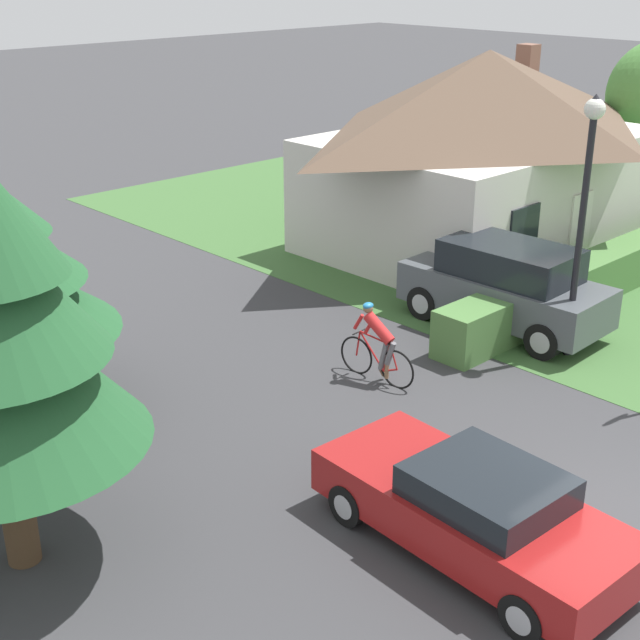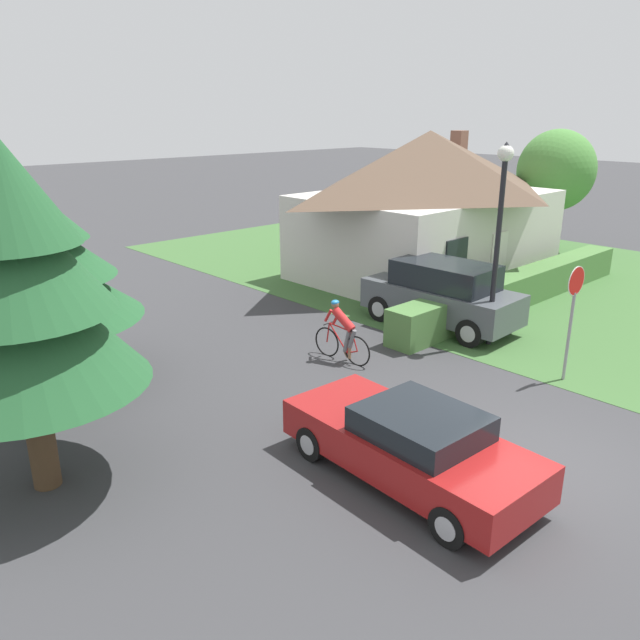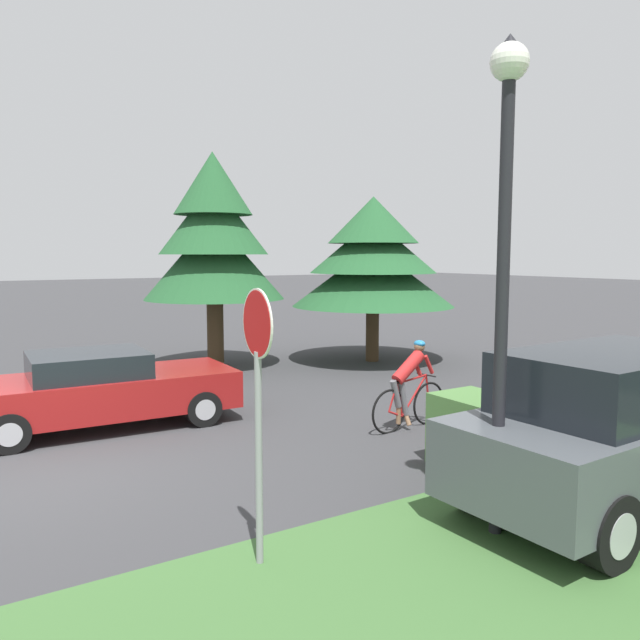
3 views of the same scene
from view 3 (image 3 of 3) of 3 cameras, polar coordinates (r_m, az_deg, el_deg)
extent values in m
plane|color=#38383A|center=(9.52, -23.99, -12.85)|extent=(140.00, 140.00, 0.00)
cube|color=maroon|center=(11.53, -19.22, -6.35)|extent=(2.02, 4.56, 0.65)
cube|color=black|center=(11.39, -20.44, -3.82)|extent=(1.68, 1.95, 0.41)
cylinder|color=black|center=(12.70, -13.02, -6.33)|extent=(0.29, 0.64, 0.62)
cylinder|color=#ADADB2|center=(12.70, -13.02, -6.33)|extent=(0.29, 0.37, 0.36)
cylinder|color=black|center=(11.20, -10.65, -7.94)|extent=(0.29, 0.64, 0.62)
cylinder|color=#ADADB2|center=(11.20, -10.65, -7.94)|extent=(0.29, 0.37, 0.36)
cylinder|color=black|center=(12.21, -26.97, -7.33)|extent=(0.29, 0.64, 0.62)
cylinder|color=#ADADB2|center=(12.21, -26.97, -7.33)|extent=(0.29, 0.37, 0.36)
cylinder|color=black|center=(10.65, -26.56, -9.21)|extent=(0.29, 0.64, 0.62)
cylinder|color=#ADADB2|center=(10.65, -26.56, -9.21)|extent=(0.29, 0.37, 0.36)
torus|color=black|center=(10.64, 6.33, -8.33)|extent=(0.11, 0.77, 0.77)
torus|color=black|center=(11.31, 9.90, -7.51)|extent=(0.11, 0.77, 0.77)
cylinder|color=#B21E1E|center=(10.76, 7.28, -7.28)|extent=(0.05, 0.17, 0.59)
cylinder|color=#B21E1E|center=(11.01, 8.61, -6.82)|extent=(0.09, 0.61, 0.67)
cylinder|color=#B21E1E|center=(10.90, 8.39, -5.38)|extent=(0.10, 0.72, 0.10)
cylinder|color=#B21E1E|center=(10.76, 6.92, -8.53)|extent=(0.07, 0.33, 0.16)
cylinder|color=#B21E1E|center=(10.64, 6.68, -7.07)|extent=(0.05, 0.21, 0.47)
cylinder|color=#B21E1E|center=(11.23, 9.79, -6.25)|extent=(0.05, 0.12, 0.53)
cylinder|color=black|center=(11.15, 9.68, -4.96)|extent=(0.44, 0.07, 0.02)
ellipsoid|color=black|center=(10.65, 7.04, -5.70)|extent=(0.10, 0.21, 0.05)
cylinder|color=slate|center=(10.69, 6.95, -6.71)|extent=(0.13, 0.25, 0.49)
cylinder|color=slate|center=(10.80, 7.61, -7.01)|extent=(0.13, 0.25, 0.65)
cylinder|color=#8C6647|center=(10.82, 7.18, -8.63)|extent=(0.08, 0.08, 0.30)
cylinder|color=#8C6647|center=(10.91, 8.00, -9.04)|extent=(0.17, 0.08, 0.21)
cylinder|color=red|center=(10.79, 8.07, -4.29)|extent=(0.28, 0.69, 0.57)
cylinder|color=red|center=(10.96, 8.83, -4.18)|extent=(0.09, 0.25, 0.35)
cylinder|color=red|center=(11.14, 9.92, -4.03)|extent=(0.09, 0.25, 0.35)
sphere|color=#8C6647|center=(10.93, 9.09, -2.40)|extent=(0.19, 0.19, 0.19)
ellipsoid|color=#267FBF|center=(10.92, 9.09, -2.15)|extent=(0.22, 0.18, 0.12)
cube|color=#4C5156|center=(8.32, 25.52, -10.15)|extent=(2.02, 4.50, 0.85)
cube|color=black|center=(8.07, 25.47, -4.97)|extent=(1.74, 2.81, 0.70)
cylinder|color=black|center=(10.07, 25.77, -9.63)|extent=(0.32, 0.77, 0.76)
cylinder|color=#ADADB2|center=(10.07, 25.77, -9.63)|extent=(0.33, 0.45, 0.44)
cylinder|color=black|center=(7.71, 14.13, -13.99)|extent=(0.32, 0.77, 0.76)
cylinder|color=#ADADB2|center=(7.71, 14.13, -13.99)|extent=(0.33, 0.45, 0.44)
cylinder|color=black|center=(6.82, 24.84, -17.08)|extent=(0.32, 0.77, 0.76)
cylinder|color=#ADADB2|center=(6.82, 24.84, -17.08)|extent=(0.33, 0.45, 0.44)
cylinder|color=gray|center=(6.14, -5.61, -12.56)|extent=(0.07, 0.07, 2.08)
cylinder|color=red|center=(5.85, -5.75, -0.32)|extent=(0.63, 0.06, 0.63)
cylinder|color=silver|center=(5.85, -5.75, -0.32)|extent=(0.66, 0.05, 0.66)
cylinder|color=black|center=(6.76, 16.28, 0.44)|extent=(0.13, 0.13, 4.73)
sphere|color=white|center=(7.00, 16.94, 21.65)|extent=(0.39, 0.39, 0.39)
cone|color=black|center=(7.05, 16.99, 23.18)|extent=(0.24, 0.24, 0.16)
cylinder|color=#4C3823|center=(16.91, -9.54, -1.16)|extent=(0.44, 0.44, 1.81)
cone|color=#23562D|center=(16.78, -9.66, 5.56)|extent=(3.68, 3.68, 2.14)
cone|color=#23562D|center=(16.80, -9.73, 9.15)|extent=(2.87, 2.87, 1.89)
cone|color=#23562D|center=(16.88, -9.78, 12.23)|extent=(2.06, 2.06, 1.63)
cylinder|color=#4C3823|center=(17.59, 4.81, -1.24)|extent=(0.37, 0.37, 1.55)
cone|color=#23562D|center=(17.46, 4.85, 4.05)|extent=(4.50, 4.50, 1.69)
cone|color=#23562D|center=(17.46, 4.88, 6.76)|extent=(3.51, 3.51, 1.49)
cone|color=#23562D|center=(17.48, 4.90, 9.11)|extent=(2.52, 2.52, 1.28)
camera|label=1|loc=(20.20, -43.26, 17.42)|focal=50.00mm
camera|label=2|loc=(18.82, -42.76, 13.31)|focal=35.00mm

